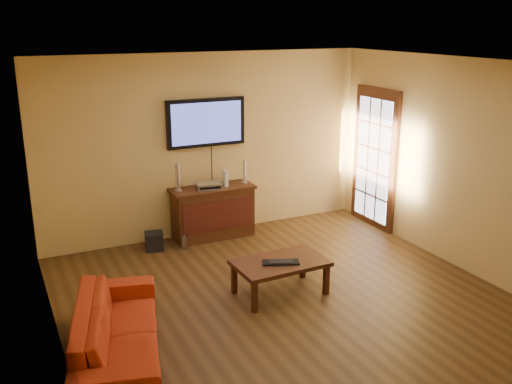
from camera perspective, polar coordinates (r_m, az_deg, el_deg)
ground_plane at (r=6.77m, az=3.07°, el=-10.72°), size 5.00×5.00×0.00m
room_walls at (r=6.72m, az=0.74°, el=4.42°), size 5.00×5.00×5.00m
french_door at (r=9.03m, az=11.77°, el=3.16°), size 0.07×1.02×2.22m
media_console at (r=8.50m, az=-4.32°, el=-2.02°), size 1.24×0.47×0.77m
television at (r=8.35m, az=-5.02°, el=6.92°), size 1.19×0.08×0.70m
coffee_table at (r=6.76m, az=2.44°, el=-7.32°), size 1.10×0.68×0.42m
sofa at (r=5.71m, az=-13.76°, el=-12.55°), size 1.02×2.01×0.76m
speaker_left at (r=8.20m, az=-7.82°, el=1.34°), size 0.11×0.11×0.41m
speaker_right at (r=8.56m, az=-1.19°, el=1.93°), size 0.09×0.09×0.34m
av_receiver at (r=8.33m, az=-4.75°, el=0.64°), size 0.40×0.32×0.08m
game_console at (r=8.44m, az=-3.08°, el=1.40°), size 0.06×0.17×0.23m
subwoofer at (r=8.22m, az=-10.15°, el=-4.87°), size 0.30×0.30×0.25m
bottle at (r=8.20m, az=-7.21°, el=-5.04°), size 0.07×0.07×0.20m
keyboard at (r=6.68m, az=2.50°, el=-7.03°), size 0.45×0.30×0.03m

